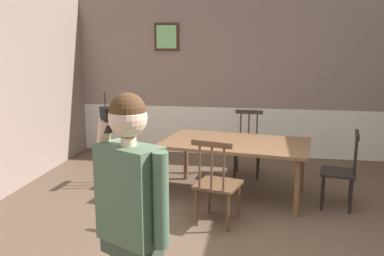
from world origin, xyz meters
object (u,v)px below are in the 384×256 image
dining_table (235,147)px  chair_opposite_corner (143,155)px  chair_near_window (341,171)px  chair_at_table_head (248,145)px  person_figure (132,214)px  chair_by_doorway (217,183)px

dining_table → chair_opposite_corner: chair_opposite_corner is taller
chair_near_window → chair_at_table_head: (-1.17, 1.11, 0.01)m
person_figure → dining_table: bearing=-71.2°
chair_near_window → chair_by_doorway: chair_by_doorway is taller
chair_near_window → chair_at_table_head: bearing=56.8°
dining_table → chair_by_doorway: 0.94m
chair_near_window → person_figure: person_figure is taller
dining_table → chair_at_table_head: 0.94m
chair_by_doorway → chair_at_table_head: size_ratio=1.01×
dining_table → chair_near_window: chair_near_window is taller
chair_by_doorway → person_figure: (-0.29, -2.10, 0.52)m
dining_table → person_figure: size_ratio=1.16×
chair_opposite_corner → person_figure: 3.37m
chair_near_window → chair_opposite_corner: 2.64m
chair_at_table_head → person_figure: 4.01m
chair_at_table_head → dining_table: bearing=84.3°
dining_table → chair_at_table_head: size_ratio=2.03×
chair_opposite_corner → chair_near_window: bearing=86.3°
person_figure → chair_opposite_corner: bearing=-47.8°
chair_at_table_head → chair_opposite_corner: chair_at_table_head is taller
chair_by_doorway → person_figure: bearing=-83.1°
chair_by_doorway → person_figure: size_ratio=0.57×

